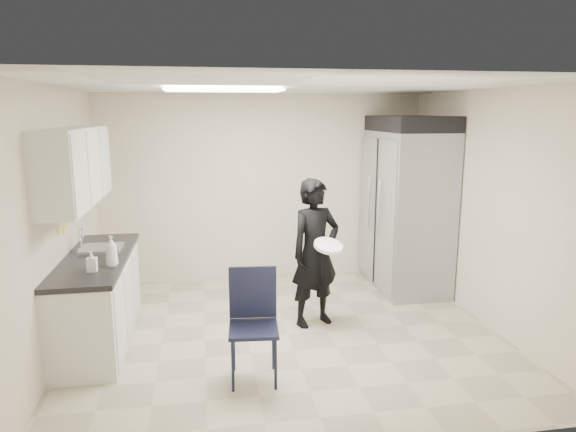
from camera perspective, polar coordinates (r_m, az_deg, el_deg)
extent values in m
plane|color=#AEA688|center=(5.66, -0.07, -13.01)|extent=(4.50, 4.50, 0.00)
plane|color=white|center=(5.16, -0.07, 14.28)|extent=(4.50, 4.50, 0.00)
plane|color=beige|center=(7.21, -2.72, 3.11)|extent=(4.50, 0.00, 4.50)
plane|color=beige|center=(5.37, -24.46, -0.81)|extent=(0.00, 4.00, 4.00)
plane|color=beige|center=(6.05, 21.45, 0.70)|extent=(0.00, 4.00, 4.00)
cube|color=white|center=(5.49, -7.16, 13.71)|extent=(1.20, 0.60, 0.02)
cube|color=silver|center=(5.73, -20.30, -8.83)|extent=(0.60, 1.90, 0.86)
cube|color=black|center=(5.59, -20.62, -4.45)|extent=(0.64, 1.95, 0.05)
cube|color=gray|center=(5.83, -19.96, -3.92)|extent=(0.42, 0.40, 0.14)
cylinder|color=silver|center=(5.83, -22.00, -2.54)|extent=(0.02, 0.02, 0.24)
cube|color=silver|center=(5.45, -22.61, 5.09)|extent=(0.35, 1.80, 0.75)
cube|color=black|center=(6.60, -20.85, 4.40)|extent=(0.22, 0.30, 0.35)
cube|color=yellow|center=(5.48, -24.07, -1.41)|extent=(0.00, 0.12, 0.07)
cube|color=yellow|center=(5.68, -23.55, -1.36)|extent=(0.00, 0.12, 0.07)
cube|color=gray|center=(7.02, 13.04, 0.53)|extent=(0.80, 1.35, 2.10)
cube|color=black|center=(6.90, 13.47, 9.94)|extent=(0.80, 1.35, 0.20)
cube|color=black|center=(4.61, -3.85, -12.43)|extent=(0.46, 0.46, 0.96)
imported|color=black|center=(5.68, 3.04, -4.12)|extent=(0.71, 0.59, 1.65)
cylinder|color=white|center=(5.44, 4.50, -3.33)|extent=(0.40, 0.40, 0.04)
imported|color=white|center=(5.15, -19.03, -3.69)|extent=(0.16, 0.16, 0.29)
imported|color=#ADABB7|center=(5.04, -20.98, -4.72)|extent=(0.09, 0.09, 0.19)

